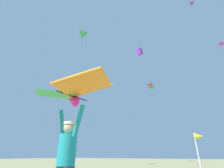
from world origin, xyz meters
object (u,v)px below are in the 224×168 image
Objects in this scene: held_stunt_kite at (69,92)px; distant_kite_green_far_center at (152,88)px; distant_kite_magenta_high_left at (222,45)px; kite_flyer_person at (66,159)px; distant_kite_purple_overhead_distant at (192,3)px; marker_flag at (199,140)px; distant_kite_purple_high_right at (140,52)px; distant_kite_red_low_right at (150,86)px; distant_kite_green_mid_right at (83,35)px.

distant_kite_green_far_center is (-6.46, 27.75, 11.45)m from held_stunt_kite.
kite_flyer_person is at bearing -104.98° from distant_kite_magenta_high_left.
distant_kite_purple_overhead_distant is 23.72m from marker_flag.
kite_flyer_person is 26.95m from distant_kite_purple_overhead_distant.
distant_kite_magenta_high_left is (9.92, 9.81, 3.58)m from distant_kite_purple_high_right.
held_stunt_kite is (-0.01, -0.10, 1.30)m from kite_flyer_person.
kite_flyer_person is at bearing -114.72° from marker_flag.
distant_kite_red_low_right is (-7.86, 31.00, 14.57)m from kite_flyer_person.
held_stunt_kite is 0.85× the size of distant_kite_green_mid_right.
held_stunt_kite is 3.06× the size of distant_kite_purple_overhead_distant.
distant_kite_purple_overhead_distant is 0.75× the size of distant_kite_purple_high_right.
distant_kite_red_low_right is at bearing 130.72° from distant_kite_purple_overhead_distant.
distant_kite_green_mid_right reaches higher than distant_kite_green_far_center.
distant_kite_green_far_center is 27.71m from marker_flag.
distant_kite_purple_overhead_distant is 18.62m from distant_kite_red_low_right.
distant_kite_purple_overhead_distant is 11.14m from distant_kite_purple_high_right.
distant_kite_green_mid_right is 1.48× the size of marker_flag.
distant_kite_purple_high_right is at bearing -135.33° from distant_kite_magenta_high_left.
kite_flyer_person is 31.13m from distant_kite_green_far_center.
held_stunt_kite is 4.82m from marker_flag.
distant_kite_green_mid_right is 20.86m from distant_kite_red_low_right.
held_stunt_kite is 0.87× the size of distant_kite_green_far_center.
kite_flyer_person is 20.80m from distant_kite_green_mid_right.
distant_kite_magenta_high_left is 0.56× the size of distant_kite_red_low_right.
held_stunt_kite is at bearing -76.22° from distant_kite_purple_high_right.
distant_kite_purple_overhead_distant is (13.74, 7.28, 5.06)m from distant_kite_green_mid_right.
kite_flyer_person is 2.02× the size of distant_kite_purple_high_right.
distant_kite_red_low_right reaches higher than kite_flyer_person.
distant_kite_magenta_high_left is at bearing -26.22° from distant_kite_red_low_right.
distant_kite_red_low_right is at bearing 112.62° from distant_kite_green_far_center.
distant_kite_red_low_right is (-4.36, 16.84, 2.22)m from distant_kite_purple_high_right.
distant_kite_green_far_center reaches higher than marker_flag.
distant_kite_green_mid_right is (-10.00, 10.35, 13.77)m from held_stunt_kite.
distant_kite_purple_high_right is 0.55× the size of marker_flag.
distant_kite_green_far_center reaches higher than held_stunt_kite.
distant_kite_purple_high_right is (-3.51, 14.16, 12.35)m from kite_flyer_person.
distant_kite_magenta_high_left is (16.43, 13.71, 0.86)m from distant_kite_green_mid_right.
distant_kite_green_mid_right reaches higher than held_stunt_kite.
distant_kite_green_far_center is at bearing 102.39° from distant_kite_purple_high_right.
distant_kite_purple_overhead_distant is at bearing 78.02° from held_stunt_kite.
distant_kite_red_low_right is (-1.39, 3.34, 1.82)m from distant_kite_green_far_center.
distant_kite_magenta_high_left reaches higher than distant_kite_green_far_center.
distant_kite_red_low_right is at bearing 104.51° from distant_kite_purple_high_right.
distant_kite_purple_overhead_distant is at bearing -44.80° from distant_kite_green_far_center.
marker_flag is at bearing 65.63° from held_stunt_kite.
distant_kite_green_mid_right reaches higher than distant_kite_red_low_right.
distant_kite_magenta_high_left reaches higher than distant_kite_red_low_right.
distant_kite_purple_overhead_distant is at bearing 82.40° from marker_flag.
distant_kite_purple_overhead_distant reaches higher than distant_kite_green_far_center.
distant_kite_purple_high_right is (-3.50, 14.25, 11.05)m from held_stunt_kite.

